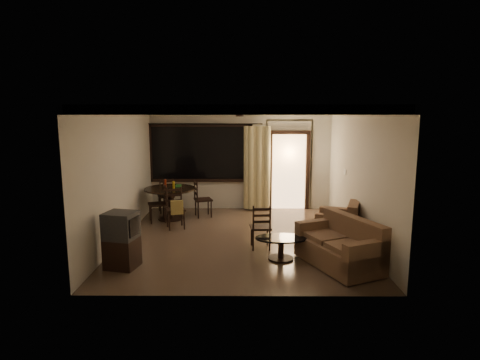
{
  "coord_description": "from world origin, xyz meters",
  "views": [
    {
      "loc": [
        0.06,
        -8.33,
        2.7
      ],
      "look_at": [
        0.01,
        0.2,
        1.25
      ],
      "focal_mm": 30.0,
      "sensor_mm": 36.0,
      "label": 1
    }
  ],
  "objects_px": {
    "sofa": "(341,247)",
    "side_chair": "(261,235)",
    "dining_chair_west": "(158,211)",
    "dining_chair_north": "(166,202)",
    "dining_table": "(170,195)",
    "armchair": "(340,226)",
    "dining_chair_east": "(203,206)",
    "dining_chair_south": "(176,216)",
    "coffee_table": "(281,245)",
    "tv_cabinet": "(122,240)"
  },
  "relations": [
    {
      "from": "dining_table",
      "to": "sofa",
      "type": "distance_m",
      "value": 4.76
    },
    {
      "from": "dining_chair_south",
      "to": "dining_chair_north",
      "type": "height_order",
      "value": "same"
    },
    {
      "from": "dining_table",
      "to": "dining_chair_south",
      "type": "xyz_separation_m",
      "value": [
        0.26,
        -0.82,
        -0.33
      ]
    },
    {
      "from": "dining_table",
      "to": "coffee_table",
      "type": "relative_size",
      "value": 1.34
    },
    {
      "from": "dining_chair_west",
      "to": "dining_chair_south",
      "type": "distance_m",
      "value": 0.77
    },
    {
      "from": "dining_chair_east",
      "to": "dining_chair_south",
      "type": "bearing_deg",
      "value": 135.7
    },
    {
      "from": "dining_table",
      "to": "side_chair",
      "type": "height_order",
      "value": "dining_table"
    },
    {
      "from": "dining_chair_west",
      "to": "coffee_table",
      "type": "distance_m",
      "value": 3.8
    },
    {
      "from": "dining_table",
      "to": "sofa",
      "type": "bearing_deg",
      "value": -41.14
    },
    {
      "from": "dining_table",
      "to": "tv_cabinet",
      "type": "height_order",
      "value": "dining_table"
    },
    {
      "from": "dining_chair_north",
      "to": "dining_table",
      "type": "bearing_deg",
      "value": 91.17
    },
    {
      "from": "dining_table",
      "to": "tv_cabinet",
      "type": "distance_m",
      "value": 3.24
    },
    {
      "from": "dining_chair_west",
      "to": "dining_chair_east",
      "type": "height_order",
      "value": "same"
    },
    {
      "from": "dining_chair_south",
      "to": "side_chair",
      "type": "bearing_deg",
      "value": -53.84
    },
    {
      "from": "dining_chair_south",
      "to": "sofa",
      "type": "height_order",
      "value": "dining_chair_south"
    },
    {
      "from": "dining_chair_east",
      "to": "dining_chair_north",
      "type": "xyz_separation_m",
      "value": [
        -1.04,
        0.44,
        0.0
      ]
    },
    {
      "from": "dining_table",
      "to": "sofa",
      "type": "height_order",
      "value": "dining_table"
    },
    {
      "from": "dining_chair_west",
      "to": "tv_cabinet",
      "type": "height_order",
      "value": "tv_cabinet"
    },
    {
      "from": "dining_chair_north",
      "to": "sofa",
      "type": "height_order",
      "value": "dining_chair_north"
    },
    {
      "from": "dining_chair_south",
      "to": "dining_chair_west",
      "type": "bearing_deg",
      "value": 115.72
    },
    {
      "from": "sofa",
      "to": "armchair",
      "type": "xyz_separation_m",
      "value": [
        0.29,
        1.34,
        0.01
      ]
    },
    {
      "from": "sofa",
      "to": "side_chair",
      "type": "relative_size",
      "value": 1.97
    },
    {
      "from": "sofa",
      "to": "dining_chair_south",
      "type": "bearing_deg",
      "value": 121.07
    },
    {
      "from": "dining_chair_south",
      "to": "dining_table",
      "type": "bearing_deg",
      "value": 89.91
    },
    {
      "from": "sofa",
      "to": "armchair",
      "type": "bearing_deg",
      "value": 53.68
    },
    {
      "from": "dining_table",
      "to": "dining_chair_west",
      "type": "bearing_deg",
      "value": -135.72
    },
    {
      "from": "tv_cabinet",
      "to": "dining_chair_north",
      "type": "bearing_deg",
      "value": 102.07
    },
    {
      "from": "dining_chair_north",
      "to": "armchair",
      "type": "distance_m",
      "value": 4.81
    },
    {
      "from": "dining_chair_south",
      "to": "coffee_table",
      "type": "xyz_separation_m",
      "value": [
        2.28,
        -2.0,
        -0.03
      ]
    },
    {
      "from": "dining_chair_west",
      "to": "sofa",
      "type": "relative_size",
      "value": 0.53
    },
    {
      "from": "dining_chair_west",
      "to": "tv_cabinet",
      "type": "relative_size",
      "value": 0.96
    },
    {
      "from": "dining_chair_south",
      "to": "side_chair",
      "type": "distance_m",
      "value": 2.37
    },
    {
      "from": "armchair",
      "to": "dining_chair_south",
      "type": "bearing_deg",
      "value": -175.85
    },
    {
      "from": "armchair",
      "to": "side_chair",
      "type": "relative_size",
      "value": 1.16
    },
    {
      "from": "dining_table",
      "to": "side_chair",
      "type": "distance_m",
      "value": 3.13
    },
    {
      "from": "dining_table",
      "to": "dining_chair_east",
      "type": "distance_m",
      "value": 0.91
    },
    {
      "from": "dining_chair_east",
      "to": "dining_chair_north",
      "type": "relative_size",
      "value": 1.0
    },
    {
      "from": "dining_chair_north",
      "to": "coffee_table",
      "type": "height_order",
      "value": "dining_chair_north"
    },
    {
      "from": "tv_cabinet",
      "to": "side_chair",
      "type": "height_order",
      "value": "tv_cabinet"
    },
    {
      "from": "dining_chair_north",
      "to": "dining_chair_east",
      "type": "bearing_deg",
      "value": 138.8
    },
    {
      "from": "dining_chair_north",
      "to": "armchair",
      "type": "height_order",
      "value": "dining_chair_north"
    },
    {
      "from": "dining_chair_west",
      "to": "sofa",
      "type": "bearing_deg",
      "value": 35.24
    },
    {
      "from": "dining_chair_north",
      "to": "sofa",
      "type": "distance_m",
      "value": 5.41
    },
    {
      "from": "dining_chair_east",
      "to": "dining_chair_south",
      "type": "height_order",
      "value": "same"
    },
    {
      "from": "dining_chair_north",
      "to": "tv_cabinet",
      "type": "bearing_deg",
      "value": 71.45
    },
    {
      "from": "dining_chair_west",
      "to": "armchair",
      "type": "relative_size",
      "value": 0.9
    },
    {
      "from": "dining_chair_west",
      "to": "dining_chair_north",
      "type": "xyz_separation_m",
      "value": [
        0.02,
        0.96,
        0.0
      ]
    },
    {
      "from": "coffee_table",
      "to": "side_chair",
      "type": "xyz_separation_m",
      "value": [
        -0.35,
        0.61,
        -0.01
      ]
    },
    {
      "from": "tv_cabinet",
      "to": "coffee_table",
      "type": "relative_size",
      "value": 1.04
    },
    {
      "from": "armchair",
      "to": "coffee_table",
      "type": "bearing_deg",
      "value": -122.91
    }
  ]
}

